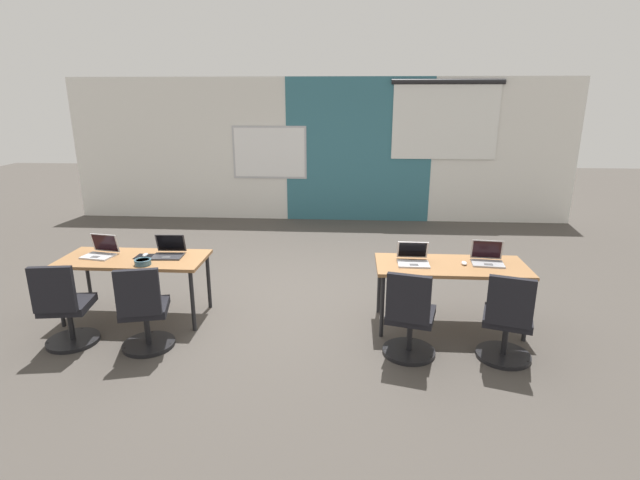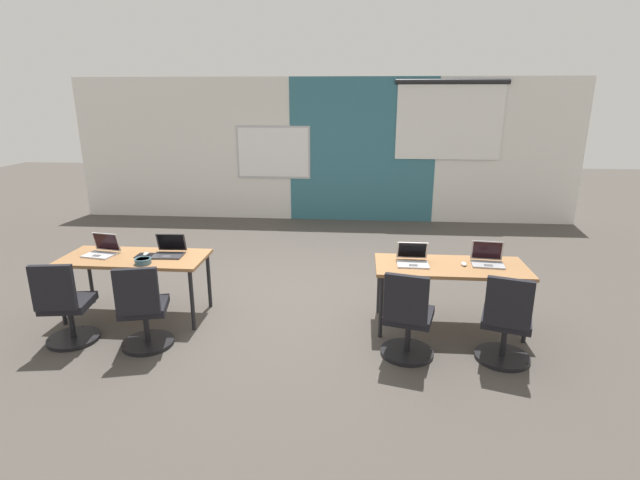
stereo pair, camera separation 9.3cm
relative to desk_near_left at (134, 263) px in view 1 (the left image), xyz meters
The scene contains 16 objects.
ground_plane 1.96m from the desk_near_left, 18.92° to the left, with size 24.00×24.00×0.00m.
back_wall_assembly 5.17m from the desk_near_left, 69.59° to the left, with size 10.00×0.27×2.80m.
desk_near_left is the anchor object (origin of this frame).
desk_near_right 3.50m from the desk_near_left, ahead, with size 1.60×0.70×0.72m.
laptop_near_right_end 3.90m from the desk_near_left, ahead, with size 0.36×0.31×0.24m.
mouse_near_right_end 3.64m from the desk_near_left, ahead, with size 0.06×0.10×0.03m.
chair_near_right_end 3.98m from the desk_near_left, 10.46° to the right, with size 0.55×0.60×0.92m.
laptop_near_left_end 0.41m from the desk_near_left, behind, with size 0.37×0.33×0.23m.
chair_near_left_end 0.88m from the desk_near_left, 120.64° to the right, with size 0.52×0.57×0.92m.
laptop_near_right_inner 3.10m from the desk_near_left, ahead, with size 0.33×0.33×0.22m.
chair_near_right_inner 3.09m from the desk_near_left, 13.30° to the right, with size 0.54×0.59×0.92m.
laptop_near_left_inner 0.40m from the desk_near_left, 12.65° to the left, with size 0.34×0.31×0.23m.
mousepad_near_left_inner 0.14m from the desk_near_left, 17.00° to the left, with size 0.22×0.19×0.00m.
mouse_near_left_inner 0.15m from the desk_near_left, 17.00° to the left, with size 0.06×0.10×0.03m.
chair_near_left_inner 0.89m from the desk_near_left, 61.67° to the right, with size 0.53×0.59×0.92m.
snack_bowl 0.32m from the desk_near_left, 47.96° to the right, with size 0.18×0.18×0.06m.
Camera 1 is at (0.67, -5.58, 2.46)m, focal length 27.24 mm.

